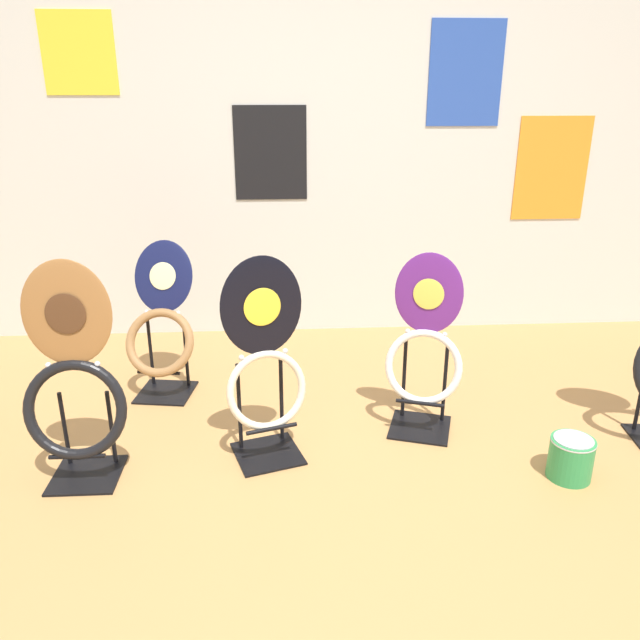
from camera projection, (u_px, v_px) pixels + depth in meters
ground_plane at (363, 559)px, 2.18m from camera, size 14.00×14.00×0.00m
wall_back at (322, 130)px, 3.82m from camera, size 8.00×0.07×2.60m
toilet_seat_display_purple_note at (425, 354)px, 2.87m from camera, size 0.37×0.35×0.87m
toilet_seat_display_woodgrain at (74, 385)px, 2.49m from camera, size 0.41×0.28×0.93m
toilet_seat_display_jazz_black at (265, 366)px, 2.64m from camera, size 0.37×0.35×0.91m
toilet_seat_display_navy_moon at (161, 330)px, 3.25m from camera, size 0.39×0.38×0.80m
paint_can at (571, 457)px, 2.60m from camera, size 0.18×0.18×0.18m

